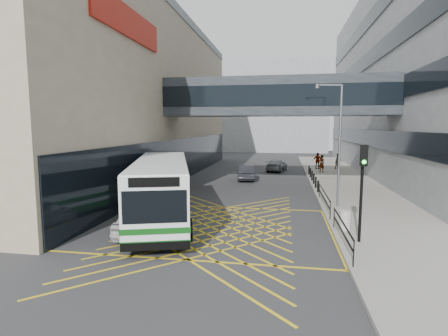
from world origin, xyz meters
The scene contains 18 objects.
ground centered at (0.00, 0.00, 0.00)m, with size 120.00×120.00×0.00m, color #333335.
building_whsmith centered at (-17.98, 16.00, 8.00)m, with size 24.17×42.00×16.00m.
building_far centered at (-2.00, 60.00, 9.00)m, with size 28.00×16.00×18.00m, color gray.
skybridge centered at (3.00, 12.00, 7.50)m, with size 20.00×4.10×3.00m.
pavement centered at (9.00, 15.00, 0.08)m, with size 6.00×54.00×0.16m, color gray.
box_junction centered at (0.00, 0.00, 0.00)m, with size 12.00×9.00×0.01m.
bus centered at (-3.00, 1.11, 1.78)m, with size 6.14×12.14×3.33m.
car_white centered at (-3.06, -1.45, 0.78)m, with size 2.02×4.93×1.57m, color silver.
car_dark centered at (0.01, 16.37, 0.73)m, with size 1.82×4.66×1.46m, color #222228.
car_silver centered at (2.81, 23.68, 0.71)m, with size 1.93×4.56×1.42m, color gray.
traffic_light centered at (6.93, -1.68, 2.92)m, with size 0.30×0.49×4.24m.
street_lamp centered at (6.83, 5.28, 4.45)m, with size 1.71×0.51×7.53m.
litter_bin centered at (6.61, 0.16, 0.63)m, with size 0.54×0.54×0.93m, color #ADA89E.
kerb_railings centered at (6.15, 1.78, 0.88)m, with size 0.05×12.54×1.00m.
bollards centered at (6.25, 15.00, 0.61)m, with size 0.14×10.14×0.90m.
pedestrian_a centered at (7.69, 22.08, 1.11)m, with size 0.76×0.54×1.90m, color gray.
pedestrian_b centered at (9.94, 25.29, 1.08)m, with size 0.90×0.52×1.84m, color gray.
pedestrian_c centered at (7.57, 25.09, 1.12)m, with size 1.14×0.55×1.93m, color gray.
Camera 1 is at (3.64, -17.07, 5.15)m, focal length 28.00 mm.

